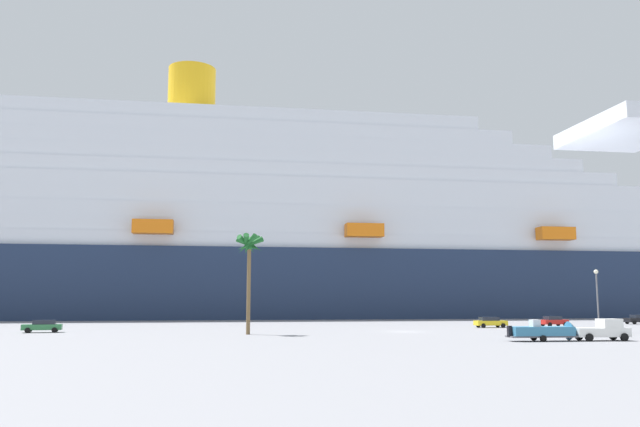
{
  "coord_description": "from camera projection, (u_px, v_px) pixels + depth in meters",
  "views": [
    {
      "loc": [
        -26.96,
        -82.04,
        4.15
      ],
      "look_at": [
        -4.39,
        36.43,
        20.21
      ],
      "focal_mm": 36.36,
      "sensor_mm": 36.0,
      "label": 1
    }
  ],
  "objects": [
    {
      "name": "palm_tree",
      "position": [
        249.0,
        251.0,
        78.88
      ],
      "size": [
        3.48,
        3.56,
        12.13
      ],
      "color": "brown",
      "rests_on": "ground_plane"
    },
    {
      "name": "parked_car_red_hatchback",
      "position": [
        554.0,
        321.0,
        101.21
      ],
      "size": [
        4.41,
        2.35,
        1.58
      ],
      "color": "red",
      "rests_on": "ground_plane"
    },
    {
      "name": "small_boat_on_trailer",
      "position": [
        548.0,
        331.0,
        65.24
      ],
      "size": [
        8.66,
        2.53,
        2.15
      ],
      "color": "#595960",
      "rests_on": "ground_plane"
    },
    {
      "name": "cruise_ship",
      "position": [
        338.0,
        239.0,
        152.44
      ],
      "size": [
        293.21,
        39.99,
        63.53
      ],
      "color": "#1E2D4C",
      "rests_on": "ground_plane"
    },
    {
      "name": "parked_car_green_wagon",
      "position": [
        43.0,
        326.0,
        82.12
      ],
      "size": [
        4.89,
        2.36,
        1.58
      ],
      "color": "#2D723F",
      "rests_on": "ground_plane"
    },
    {
      "name": "street_lamp",
      "position": [
        597.0,
        291.0,
        83.71
      ],
      "size": [
        0.56,
        0.56,
        8.02
      ],
      "color": "slate",
      "rests_on": "ground_plane"
    },
    {
      "name": "parked_car_black_coupe",
      "position": [
        638.0,
        319.0,
        110.46
      ],
      "size": [
        4.37,
        2.16,
        1.58
      ],
      "color": "black",
      "rests_on": "ground_plane"
    },
    {
      "name": "parked_car_yellow_taxi",
      "position": [
        490.0,
        322.0,
        96.62
      ],
      "size": [
        4.74,
        2.25,
        1.58
      ],
      "color": "yellow",
      "rests_on": "ground_plane"
    },
    {
      "name": "ground_plane",
      "position": [
        351.0,
        323.0,
        113.55
      ],
      "size": [
        600.0,
        600.0,
        0.0
      ],
      "primitive_type": "plane",
      "color": "gray"
    },
    {
      "name": "pickup_truck",
      "position": [
        603.0,
        330.0,
        65.96
      ],
      "size": [
        5.72,
        2.58,
        2.2
      ],
      "color": "white",
      "rests_on": "ground_plane"
    }
  ]
}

